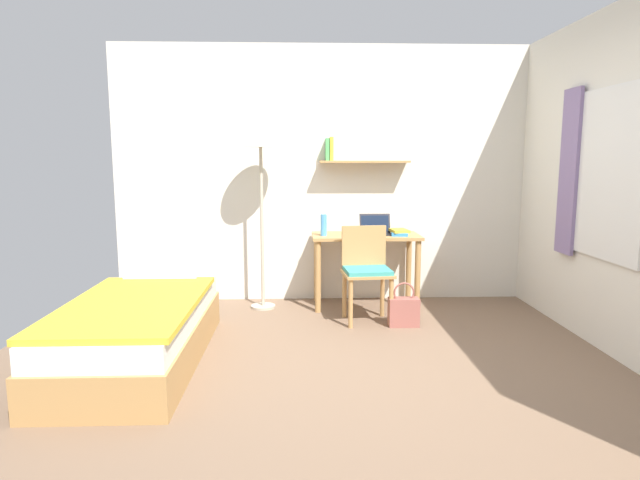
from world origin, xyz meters
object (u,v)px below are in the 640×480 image
book_stack (399,232)px  handbag (404,311)px  desk_chair (366,268)px  water_bottle (324,225)px  bed (139,330)px  desk (366,248)px  laptop (375,229)px  standing_lamp (261,144)px

book_stack → handbag: (-0.06, -0.62, -0.62)m
desk_chair → water_bottle: size_ratio=4.07×
bed → book_stack: 2.60m
book_stack → desk: bearing=170.8°
laptop → water_bottle: (-0.52, -0.10, 0.05)m
laptop → handbag: 0.96m
desk → desk_chair: size_ratio=1.23×
desk → standing_lamp: bearing=-177.9°
bed → water_bottle: 2.04m
bed → desk: bearing=38.5°
book_stack → bed: bearing=-147.0°
desk_chair → bed: bearing=-151.5°
handbag → standing_lamp: bearing=153.6°
bed → book_stack: size_ratio=7.84×
desk → laptop: bearing=15.0°
desk → bed: bearing=-141.5°
bed → standing_lamp: bearing=60.5°
standing_lamp → water_bottle: 0.98m
book_stack → handbag: 0.88m
desk → desk_chair: (-0.05, -0.49, -0.10)m
laptop → handbag: bearing=-76.9°
laptop → standing_lamp: bearing=-176.7°
desk_chair → water_bottle: (-0.37, 0.42, 0.34)m
bed → book_stack: (2.14, 1.39, 0.51)m
desk → water_bottle: size_ratio=5.02×
desk → water_bottle: (-0.42, -0.07, 0.24)m
desk_chair → book_stack: bearing=49.2°
bed → laptop: size_ratio=6.18×
standing_lamp → bed: bearing=-119.5°
standing_lamp → handbag: size_ratio=4.56×
water_bottle → desk: bearing=9.5°
desk → desk_chair: 0.50m
handbag → desk: bearing=111.2°
desk_chair → standing_lamp: size_ratio=0.48×
desk → handbag: 0.85m
desk → laptop: size_ratio=3.40×
bed → desk: 2.34m
desk_chair → laptop: bearing=73.8°
standing_lamp → book_stack: (1.34, -0.01, -0.85)m
book_stack → desk_chair: bearing=-130.8°
standing_lamp → laptop: (1.12, 0.06, -0.83)m
standing_lamp → handbag: standing_lamp is taller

